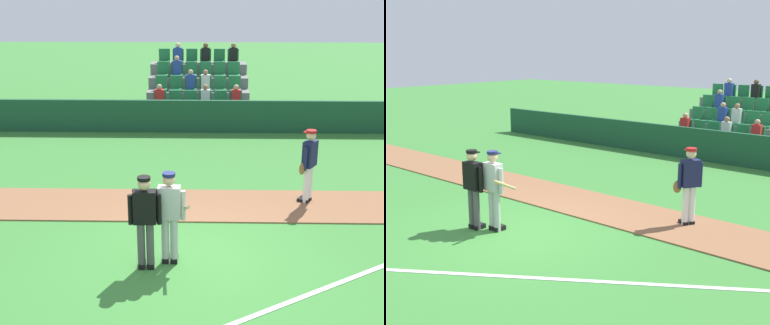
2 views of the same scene
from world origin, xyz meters
The scene contains 8 objects.
ground_plane centered at (0.00, 0.00, 0.00)m, with size 80.00×80.00×0.00m, color #387A33.
infield_dirt_path centered at (0.00, 2.62, 0.01)m, with size 28.00×1.91×0.03m, color brown.
foul_line_chalk centered at (3.00, -0.50, 0.01)m, with size 12.00×0.10×0.01m, color white.
dugout_fence centered at (0.00, 9.21, 0.56)m, with size 20.00×0.16×1.12m, color #19472D.
stadium_bleachers centered at (0.00, 11.51, 0.76)m, with size 3.90×3.80×2.70m.
batter_grey_jersey centered at (-0.36, -0.10, 0.97)m, with size 0.68×0.78×1.76m.
umpire_home_plate centered at (-0.78, -0.30, 1.00)m, with size 0.59×0.31×1.76m.
runner_navy_jersey centered at (2.66, 2.87, 0.96)m, with size 0.50×0.57×1.76m.
Camera 1 is at (0.25, -9.02, 4.89)m, focal length 50.69 mm.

